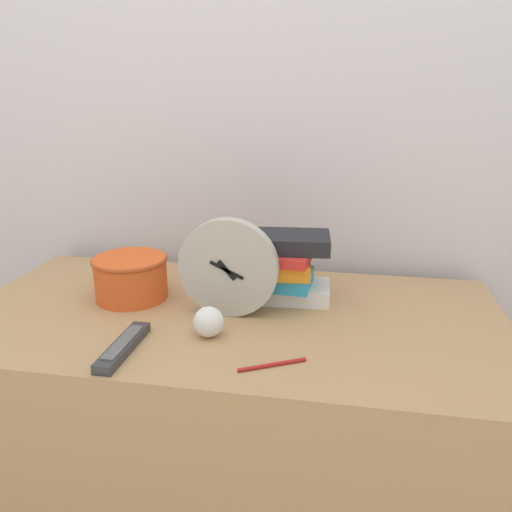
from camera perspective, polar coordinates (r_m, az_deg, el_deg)
wall_back at (r=1.52m, az=0.32°, el=17.00°), size 6.00×0.04×2.40m
desk at (r=1.43m, az=-2.73°, el=-19.66°), size 1.33×0.67×0.72m
desk_clock at (r=1.18m, az=-3.09°, el=-1.39°), size 0.24×0.04×0.24m
book_stack at (r=1.28m, az=2.87°, el=-1.19°), size 0.24×0.19×0.18m
basket at (r=1.34m, az=-14.12°, el=-2.21°), size 0.19×0.19×0.11m
tv_remote at (r=1.10m, az=-14.93°, el=-9.94°), size 0.04×0.20×0.02m
crumpled_paper_ball at (r=1.12m, az=-5.45°, el=-7.50°), size 0.07×0.07×0.07m
pen at (r=1.01m, az=1.88°, el=-12.31°), size 0.13×0.07×0.01m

